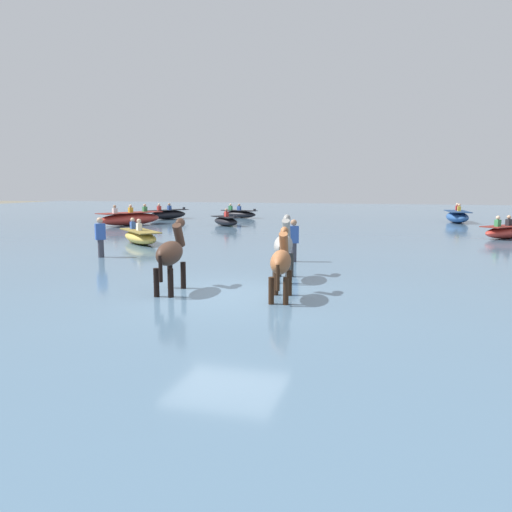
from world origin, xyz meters
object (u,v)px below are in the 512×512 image
boat_distant_east (130,219)px  boat_mid_channel (239,214)px  person_wading_close (101,240)px  boat_far_offshore (457,217)px  boat_distant_west (140,237)px  horse_flank_chestnut (281,263)px  boat_mid_outer (507,232)px  boat_far_inshore (226,221)px  person_wading_mid (293,243)px  boat_near_port (168,214)px  horse_trailing_dark_bay (171,255)px  horse_lead_grey (284,247)px

boat_distant_east → boat_mid_channel: 9.29m
person_wading_close → boat_far_offshore: bearing=56.1°
boat_distant_west → boat_far_offshore: bearing=48.7°
boat_far_offshore → boat_mid_channel: (-14.98, 0.67, -0.09)m
horse_flank_chestnut → boat_mid_outer: bearing=63.8°
boat_distant_west → boat_far_inshore: bearing=87.2°
person_wading_mid → boat_far_offshore: bearing=70.0°
boat_distant_east → boat_far_inshore: 5.82m
boat_distant_east → boat_mid_channel: (4.31, 8.22, -0.10)m
boat_near_port → boat_distant_east: size_ratio=0.77×
horse_trailing_dark_bay → boat_distant_east: (-10.53, 16.80, -0.46)m
boat_near_port → boat_mid_outer: 21.94m
horse_flank_chestnut → boat_mid_channel: 26.56m
boat_mid_channel → boat_far_inshore: bearing=-78.9°
boat_mid_outer → boat_distant_west: bearing=-157.2°
horse_trailing_dark_bay → person_wading_close: size_ratio=1.18×
boat_mid_channel → boat_distant_west: size_ratio=1.06×
boat_far_inshore → boat_mid_channel: (-1.38, 7.06, 0.01)m
horse_lead_grey → horse_flank_chestnut: size_ratio=1.08×
boat_near_port → boat_far_inshore: 7.36m
horse_flank_chestnut → boat_mid_outer: 16.49m
boat_far_inshore → boat_mid_outer: (14.70, -3.21, 0.03)m
horse_lead_grey → horse_flank_chestnut: (0.42, -2.20, -0.08)m
boat_distant_east → boat_mid_channel: bearing=62.3°
boat_distant_east → person_wading_mid: person_wading_mid is taller
boat_far_inshore → boat_distant_west: 9.62m
horse_lead_grey → boat_far_inshore: bearing=113.9°
horse_flank_chestnut → person_wading_mid: size_ratio=1.09×
horse_lead_grey → person_wading_mid: 3.06m
horse_trailing_dark_bay → person_wading_close: bearing=136.4°
boat_near_port → horse_trailing_dark_bay: bearing=-64.5°
horse_lead_grey → person_wading_close: 7.17m
boat_mid_channel → person_wading_mid: size_ratio=1.84×
person_wading_mid → boat_far_inshore: bearing=117.5°
boat_mid_outer → horse_lead_grey: bearing=-121.5°
horse_flank_chestnut → boat_far_offshore: size_ratio=0.50×
boat_mid_channel → boat_distant_east: bearing=-117.7°
horse_flank_chestnut → person_wading_mid: bearing=98.4°
boat_mid_channel → boat_far_offshore: bearing=-2.5°
horse_trailing_dark_bay → boat_near_port: 24.83m
boat_near_port → boat_mid_outer: boat_near_port is taller
horse_flank_chestnut → boat_far_inshore: horse_flank_chestnut is taller
horse_flank_chestnut → boat_mid_channel: size_ratio=0.59×
boat_mid_channel → boat_distant_west: (0.91, -16.66, -0.00)m
horse_trailing_dark_bay → boat_far_inshore: bearing=105.1°
horse_flank_chestnut → boat_mid_channel: bearing=109.3°
boat_distant_east → boat_far_offshore: bearing=21.4°
horse_trailing_dark_bay → boat_distant_west: bearing=122.4°
boat_far_inshore → boat_distant_west: boat_distant_west is taller
boat_mid_channel → horse_trailing_dark_bay: bearing=-76.0°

